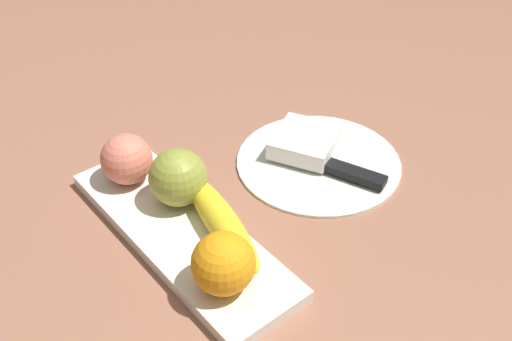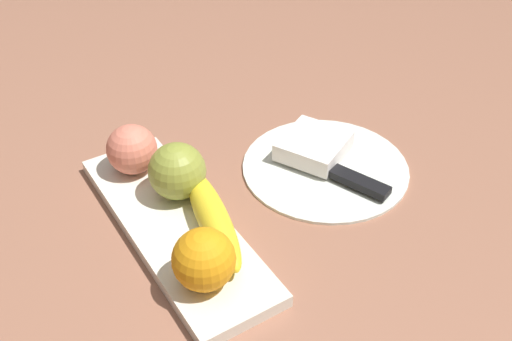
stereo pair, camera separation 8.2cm
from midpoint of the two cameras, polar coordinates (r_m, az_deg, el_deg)
ground_plane at (r=0.79m, az=-4.26°, el=-6.62°), size 2.40×2.40×0.00m
fruit_tray at (r=0.79m, az=-4.64°, el=-5.32°), size 0.37×0.12×0.02m
apple at (r=0.80m, az=-4.70°, el=-0.17°), size 0.08×0.08×0.08m
banana at (r=0.76m, az=-1.11°, el=-4.63°), size 0.20×0.08×0.04m
orange_near_apple at (r=0.68m, az=-1.59°, el=-8.68°), size 0.07×0.07×0.07m
peach at (r=0.85m, az=-9.08°, el=1.94°), size 0.07×0.07×0.07m
dinner_plate at (r=0.91m, az=9.24°, el=0.34°), size 0.25×0.25×0.01m
folded_napkin at (r=0.91m, az=8.11°, el=2.28°), size 0.13×0.13×0.03m
knife at (r=0.87m, az=11.67°, el=-0.88°), size 0.18×0.08×0.01m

